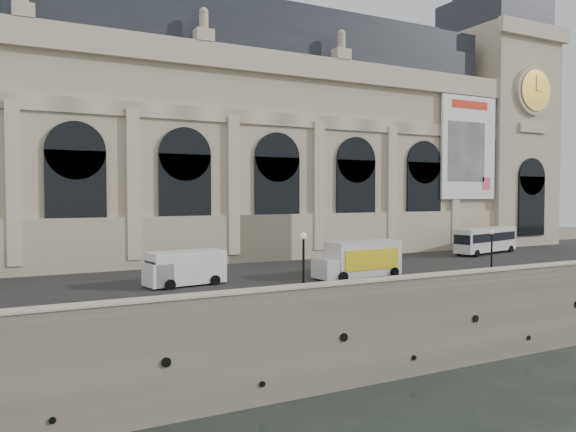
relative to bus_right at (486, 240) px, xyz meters
name	(u,v)px	position (x,y,z in m)	size (l,w,h in m)	color
ground	(455,369)	(-20.98, -16.64, -7.75)	(260.00, 260.00, 0.00)	black
quay	(260,272)	(-20.98, 18.36, -4.75)	(160.00, 70.00, 6.00)	gray
street	(351,267)	(-20.98, -2.64, -1.72)	(160.00, 24.00, 0.06)	#2D2D2D
parapet	(450,280)	(-20.98, -16.04, -1.14)	(160.00, 1.40, 1.21)	gray
museum	(228,138)	(-26.96, 14.22, 11.97)	(69.00, 18.70, 29.10)	tan
clock_pavilion	(492,123)	(13.02, 11.29, 15.67)	(13.00, 14.72, 36.70)	tan
bus_right	(486,240)	(0.00, 0.00, 0.00)	(10.82, 4.73, 3.13)	silver
van_b	(182,269)	(-38.73, -5.82, -0.36)	(6.40, 3.22, 2.73)	silver
van_c	(365,260)	(-22.45, -7.04, -0.50)	(5.87, 3.53, 2.45)	white
box_truck	(359,259)	(-24.10, -8.54, -0.17)	(7.91, 3.14, 3.14)	silver
lamp_left	(303,266)	(-32.93, -14.64, 0.50)	(0.46, 0.46, 4.53)	black
lamp_right	(492,254)	(-14.65, -14.23, 0.33)	(0.43, 0.43, 4.19)	black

